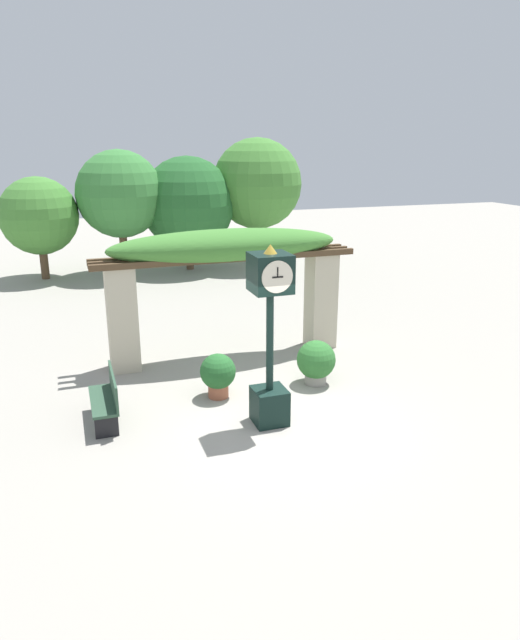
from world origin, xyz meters
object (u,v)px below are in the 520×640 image
object	(u,v)px
potted_plant_near_right	(218,373)
park_bench	(107,400)
potted_plant_near_left	(316,361)
pedestal_clock	(270,332)

from	to	relation	value
potted_plant_near_right	park_bench	world-z (taller)	park_bench
potted_plant_near_left	potted_plant_near_right	world-z (taller)	potted_plant_near_left
pedestal_clock	potted_plant_near_right	bearing A→B (deg)	113.74
pedestal_clock	potted_plant_near_left	world-z (taller)	pedestal_clock
pedestal_clock	potted_plant_near_right	xyz separation A→B (m)	(-0.57, 1.29, -1.16)
pedestal_clock	potted_plant_near_right	size ratio (longest dim) A/B	3.61
potted_plant_near_right	pedestal_clock	bearing A→B (deg)	-66.26
potted_plant_near_left	park_bench	distance (m)	4.09
potted_plant_near_right	park_bench	bearing A→B (deg)	-169.70
potted_plant_near_left	potted_plant_near_right	xyz separation A→B (m)	(-2.00, 0.03, -0.00)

